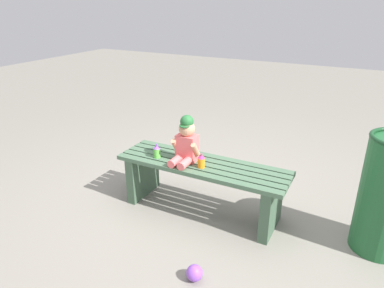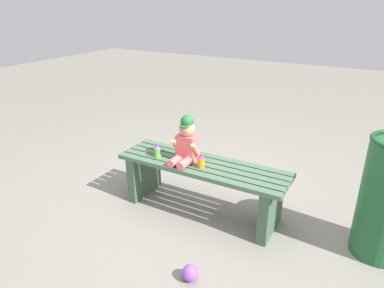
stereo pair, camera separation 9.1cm
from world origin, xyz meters
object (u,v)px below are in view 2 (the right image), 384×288
object	(u,v)px
sippy_cup_left	(158,151)
sippy_cup_right	(201,161)
child_figure	(186,142)
park_bench	(202,180)
toy_ball	(190,273)

from	to	relation	value
sippy_cup_left	sippy_cup_right	world-z (taller)	same
sippy_cup_right	sippy_cup_left	bearing A→B (deg)	180.00
sippy_cup_left	child_figure	bearing A→B (deg)	10.37
sippy_cup_left	park_bench	bearing A→B (deg)	10.20
toy_ball	sippy_cup_right	bearing A→B (deg)	112.91
sippy_cup_right	toy_ball	world-z (taller)	sippy_cup_right
sippy_cup_left	toy_ball	xyz separation A→B (m)	(0.72, -0.70, -0.47)
child_figure	sippy_cup_left	bearing A→B (deg)	-169.63
child_figure	sippy_cup_left	xyz separation A→B (m)	(-0.26, -0.05, -0.12)
child_figure	toy_ball	distance (m)	1.06
park_bench	sippy_cup_right	distance (m)	0.23
sippy_cup_left	toy_ball	size ratio (longest dim) A/B	1.10
child_figure	toy_ball	xyz separation A→B (m)	(0.46, -0.75, -0.58)
sippy_cup_left	toy_ball	world-z (taller)	sippy_cup_left
park_bench	toy_ball	size ratio (longest dim) A/B	13.09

